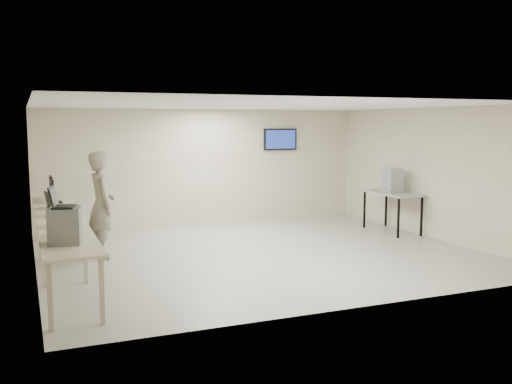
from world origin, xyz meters
name	(u,v)px	position (x,y,z in m)	size (l,w,h in m)	color
room	(260,179)	(0.03, 0.06, 1.41)	(8.01, 7.01, 2.81)	gray
workbench	(61,223)	(-3.59, 0.00, 0.83)	(0.76, 6.00, 0.90)	beige
equipment_box	(65,225)	(-3.65, -2.10, 1.14)	(0.40, 0.45, 0.47)	slate
laptop_on_box	(59,202)	(-3.71, -2.10, 1.45)	(0.38, 0.42, 0.29)	black
laptop_0	(67,230)	(-3.59, -1.53, 0.97)	(0.34, 0.38, 0.26)	black
laptop_1	(61,222)	(-3.62, -0.75, 0.97)	(0.33, 0.37, 0.26)	black
laptop_2	(59,211)	(-3.60, 0.31, 0.97)	(0.39, 0.41, 0.27)	black
laptop_3	(53,204)	(-3.63, 1.25, 0.98)	(0.40, 0.45, 0.31)	black
laptop_4	(53,199)	(-3.60, 1.99, 0.97)	(0.27, 0.33, 0.26)	black
monitor_near	(52,188)	(-3.60, 2.31, 1.17)	(0.20, 0.45, 0.44)	black
monitor_far	(51,185)	(-3.60, 2.73, 1.18)	(0.21, 0.47, 0.47)	black
soldier	(102,205)	(-2.83, 0.74, 0.98)	(0.72, 0.47, 1.96)	gray
side_table	(392,195)	(3.60, 0.82, 0.84)	(0.71, 1.52, 0.91)	gray
storage_bins	(392,180)	(3.58, 0.82, 1.18)	(0.35, 0.38, 0.55)	#A2A3A6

